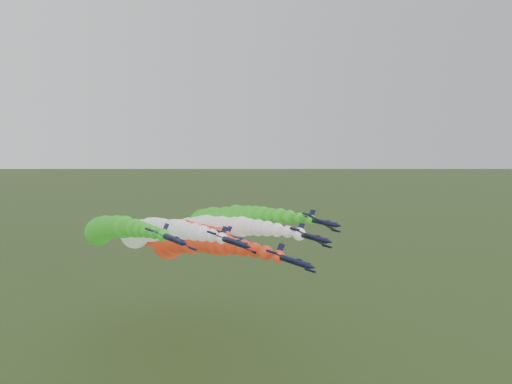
# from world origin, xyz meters

# --- Properties ---
(jet_lead) EXTENTS (18.77, 86.06, 18.88)m
(jet_lead) POSITION_xyz_m (1.35, 44.50, 37.12)
(jet_lead) COLOR black
(jet_lead) RESTS_ON ground
(jet_inner_left) EXTENTS (19.32, 86.61, 19.43)m
(jet_inner_left) POSITION_xyz_m (-4.47, 55.61, 39.56)
(jet_inner_left) COLOR black
(jet_inner_left) RESTS_ON ground
(jet_inner_right) EXTENTS (19.32, 86.60, 19.42)m
(jet_inner_right) POSITION_xyz_m (14.26, 53.05, 38.67)
(jet_inner_right) COLOR black
(jet_inner_right) RESTS_ON ground
(jet_outer_left) EXTENTS (19.05, 86.34, 19.16)m
(jet_outer_left) POSITION_xyz_m (-14.65, 62.07, 40.34)
(jet_outer_left) COLOR black
(jet_outer_left) RESTS_ON ground
(jet_outer_right) EXTENTS (19.25, 86.54, 19.36)m
(jet_outer_right) POSITION_xyz_m (23.51, 59.58, 40.10)
(jet_outer_right) COLOR black
(jet_outer_right) RESTS_ON ground
(jet_trail) EXTENTS (19.45, 86.73, 19.55)m
(jet_trail) POSITION_xyz_m (6.93, 72.13, 35.85)
(jet_trail) COLOR black
(jet_trail) RESTS_ON ground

